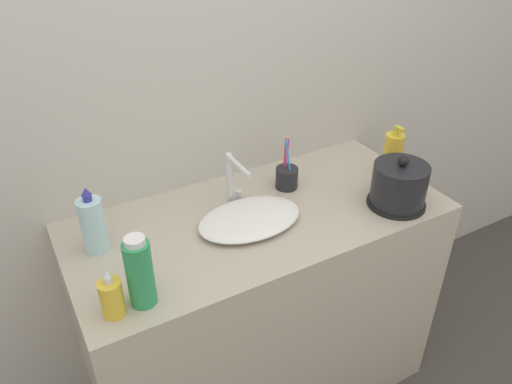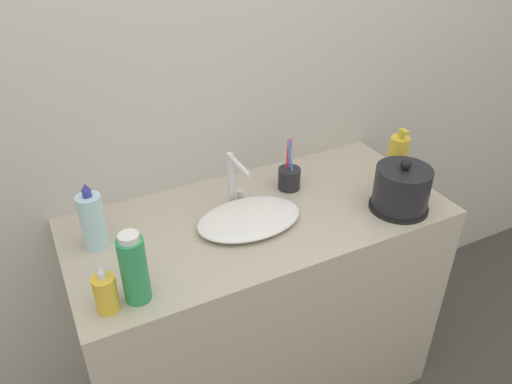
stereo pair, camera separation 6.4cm
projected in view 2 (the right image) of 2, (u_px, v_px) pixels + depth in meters
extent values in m
cube|color=beige|center=(219.00, 72.00, 1.73)|extent=(6.00, 0.04, 2.60)
cube|color=#B7AD99|center=(260.00, 309.00, 1.95)|extent=(1.31, 0.60, 0.89)
ellipsoid|color=white|center=(249.00, 218.00, 1.66)|extent=(0.36, 0.24, 0.04)
cylinder|color=silver|center=(231.00, 178.00, 1.73)|extent=(0.02, 0.02, 0.20)
cylinder|color=silver|center=(240.00, 166.00, 1.62)|extent=(0.02, 0.15, 0.02)
cylinder|color=silver|center=(240.00, 195.00, 1.78)|extent=(0.02, 0.02, 0.04)
cylinder|color=black|center=(398.00, 207.00, 1.74)|extent=(0.21, 0.21, 0.01)
cylinder|color=black|center=(401.00, 189.00, 1.71)|extent=(0.19, 0.19, 0.16)
sphere|color=black|center=(406.00, 164.00, 1.65)|extent=(0.04, 0.04, 0.04)
cylinder|color=#232328|center=(289.00, 178.00, 1.84)|extent=(0.08, 0.08, 0.08)
cylinder|color=#E5333F|center=(287.00, 160.00, 1.81)|extent=(0.02, 0.01, 0.16)
cylinder|color=#338CE0|center=(291.00, 162.00, 1.79)|extent=(0.03, 0.01, 0.17)
cylinder|color=#B24CCC|center=(289.00, 160.00, 1.81)|extent=(0.02, 0.01, 0.16)
cylinder|color=gold|center=(397.00, 159.00, 1.87)|extent=(0.07, 0.07, 0.17)
cylinder|color=gold|center=(401.00, 135.00, 1.82)|extent=(0.02, 0.02, 0.02)
cube|color=gold|center=(404.00, 132.00, 1.80)|extent=(0.02, 0.04, 0.01)
cylinder|color=#2D9956|center=(134.00, 270.00, 1.32)|extent=(0.07, 0.07, 0.20)
cylinder|color=white|center=(129.00, 238.00, 1.26)|extent=(0.05, 0.05, 0.02)
cylinder|color=silver|center=(93.00, 221.00, 1.52)|extent=(0.07, 0.07, 0.18)
cylinder|color=#333399|center=(87.00, 194.00, 1.47)|extent=(0.03, 0.03, 0.02)
cone|color=#333399|center=(85.00, 187.00, 1.46)|extent=(0.03, 0.03, 0.02)
cylinder|color=gold|center=(106.00, 294.00, 1.31)|extent=(0.06, 0.06, 0.11)
cylinder|color=white|center=(102.00, 275.00, 1.28)|extent=(0.02, 0.02, 0.02)
cone|color=white|center=(100.00, 269.00, 1.27)|extent=(0.02, 0.02, 0.02)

